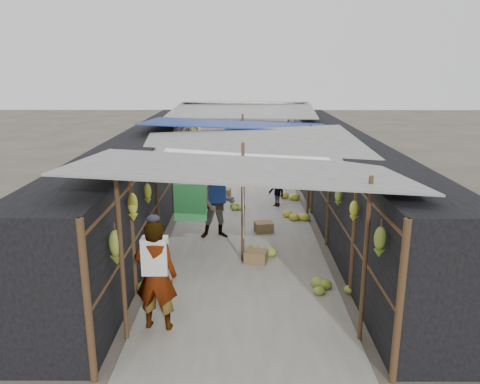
{
  "coord_description": "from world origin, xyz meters",
  "views": [
    {
      "loc": [
        -0.02,
        -6.4,
        4.08
      ],
      "look_at": [
        -0.07,
        4.17,
        1.25
      ],
      "focal_mm": 35.0,
      "sensor_mm": 36.0,
      "label": 1
    }
  ],
  "objects_px": {
    "crate_near": "(264,227)",
    "vendor_elderly": "(156,275)",
    "vendor_seated": "(276,190)",
    "black_basin": "(265,175)",
    "shopper_blue": "(218,204)"
  },
  "relations": [
    {
      "from": "black_basin",
      "to": "vendor_seated",
      "type": "bearing_deg",
      "value": -87.7
    },
    {
      "from": "vendor_elderly",
      "to": "shopper_blue",
      "type": "xyz_separation_m",
      "value": [
        0.76,
        4.15,
        -0.05
      ]
    },
    {
      "from": "vendor_seated",
      "to": "shopper_blue",
      "type": "bearing_deg",
      "value": -65.24
    },
    {
      "from": "black_basin",
      "to": "vendor_elderly",
      "type": "height_order",
      "value": "vendor_elderly"
    },
    {
      "from": "shopper_blue",
      "to": "vendor_seated",
      "type": "relative_size",
      "value": 1.71
    },
    {
      "from": "crate_near",
      "to": "vendor_seated",
      "type": "xyz_separation_m",
      "value": [
        0.48,
        2.26,
        0.37
      ]
    },
    {
      "from": "vendor_elderly",
      "to": "vendor_seated",
      "type": "xyz_separation_m",
      "value": [
        2.38,
        6.79,
        -0.41
      ]
    },
    {
      "from": "crate_near",
      "to": "vendor_seated",
      "type": "bearing_deg",
      "value": 68.45
    },
    {
      "from": "shopper_blue",
      "to": "crate_near",
      "type": "bearing_deg",
      "value": 12.37
    },
    {
      "from": "crate_near",
      "to": "vendor_elderly",
      "type": "distance_m",
      "value": 4.98
    },
    {
      "from": "shopper_blue",
      "to": "black_basin",
      "type": "bearing_deg",
      "value": 71.09
    },
    {
      "from": "vendor_elderly",
      "to": "shopper_blue",
      "type": "relative_size",
      "value": 1.06
    },
    {
      "from": "vendor_elderly",
      "to": "vendor_seated",
      "type": "distance_m",
      "value": 7.21
    },
    {
      "from": "crate_near",
      "to": "shopper_blue",
      "type": "height_order",
      "value": "shopper_blue"
    },
    {
      "from": "crate_near",
      "to": "black_basin",
      "type": "bearing_deg",
      "value": 77.26
    }
  ]
}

